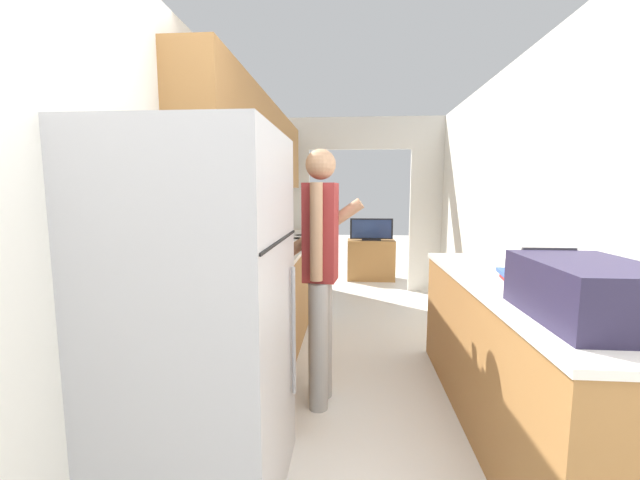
{
  "coord_description": "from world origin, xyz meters",
  "views": [
    {
      "loc": [
        -0.12,
        -1.11,
        1.45
      ],
      "look_at": [
        -0.41,
        2.5,
        1.0
      ],
      "focal_mm": 22.0,
      "sensor_mm": 36.0,
      "label": 1
    }
  ],
  "objects": [
    {
      "name": "television",
      "position": [
        0.22,
        5.29,
        0.84
      ],
      "size": [
        0.69,
        0.16,
        0.36
      ],
      "color": "black",
      "rests_on": "tv_cabinet"
    },
    {
      "name": "wall_right",
      "position": [
        1.21,
        1.7,
        1.25
      ],
      "size": [
        0.06,
        7.0,
        2.5
      ],
      "color": "silver",
      "rests_on": "ground_plane"
    },
    {
      "name": "range_oven",
      "position": [
        -0.87,
        3.59,
        0.46
      ],
      "size": [
        0.66,
        0.77,
        1.05
      ],
      "color": "white",
      "rests_on": "ground_plane"
    },
    {
      "name": "suitcase",
      "position": [
        0.88,
        0.59,
        1.04
      ],
      "size": [
        0.44,
        0.68,
        0.26
      ],
      "color": "#231E38",
      "rests_on": "counter_right"
    },
    {
      "name": "person",
      "position": [
        -0.32,
        1.45,
        0.93
      ],
      "size": [
        0.55,
        0.4,
        1.73
      ],
      "rotation": [
        0.0,
        0.0,
        1.46
      ],
      "color": "#9E9E9E",
      "rests_on": "ground_plane"
    },
    {
      "name": "wall_far_with_doorway",
      "position": [
        0.0,
        4.63,
        1.42
      ],
      "size": [
        2.76,
        0.06,
        2.5
      ],
      "color": "silver",
      "rests_on": "ground_plane"
    },
    {
      "name": "book_stack",
      "position": [
        0.9,
        1.32,
        0.94
      ],
      "size": [
        0.23,
        0.29,
        0.06
      ],
      "color": "red",
      "rests_on": "counter_right"
    },
    {
      "name": "wall_left",
      "position": [
        -1.12,
        2.16,
        1.54
      ],
      "size": [
        0.38,
        7.0,
        2.5
      ],
      "color": "silver",
      "rests_on": "ground_plane"
    },
    {
      "name": "refrigerator",
      "position": [
        -0.81,
        0.59,
        0.86
      ],
      "size": [
        0.77,
        0.84,
        1.72
      ],
      "color": "#B7B7BC",
      "rests_on": "ground_plane"
    },
    {
      "name": "tv_cabinet",
      "position": [
        0.22,
        5.33,
        0.33
      ],
      "size": [
        0.77,
        0.42,
        0.66
      ],
      "color": "#9E6B38",
      "rests_on": "ground_plane"
    },
    {
      "name": "counter_left",
      "position": [
        -0.88,
        2.47,
        0.46
      ],
      "size": [
        0.62,
        3.41,
        0.91
      ],
      "color": "#9E6B38",
      "rests_on": "ground_plane"
    },
    {
      "name": "counter_right",
      "position": [
        0.88,
        1.25,
        0.45
      ],
      "size": [
        0.62,
        2.3,
        0.91
      ],
      "color": "#9E6B38",
      "rests_on": "ground_plane"
    }
  ]
}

